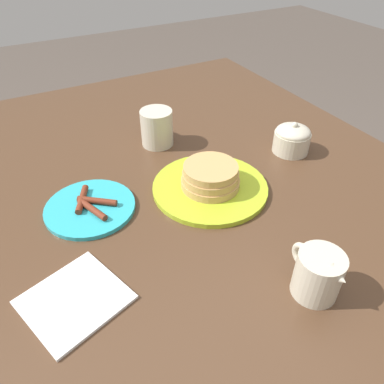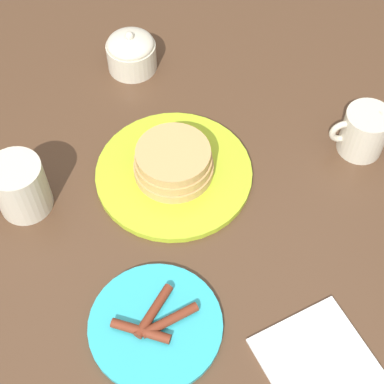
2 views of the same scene
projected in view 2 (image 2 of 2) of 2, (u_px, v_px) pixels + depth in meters
The scene contains 8 objects.
ground_plane at pixel (176, 336), 1.59m from camera, with size 8.00×8.00×0.00m, color #51473F.
dining_table at pixel (168, 211), 1.07m from camera, with size 1.48×1.08×0.72m.
pancake_plate at pixel (174, 167), 0.98m from camera, with size 0.27×0.27×0.07m.
side_plate_bacon at pixel (155, 325), 0.84m from camera, with size 0.19×0.19×0.02m.
coffee_mug at pixel (18, 187), 0.93m from camera, with size 0.12×0.09×0.10m.
creamer_pitcher at pixel (365, 131), 1.00m from camera, with size 0.12×0.08×0.09m.
sugar_bowl at pixel (131, 52), 1.12m from camera, with size 0.09×0.09×0.08m.
napkin at pixel (320, 365), 0.81m from camera, with size 0.19×0.19×0.01m.
Camera 2 is at (0.05, 0.58, 1.53)m, focal length 55.00 mm.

